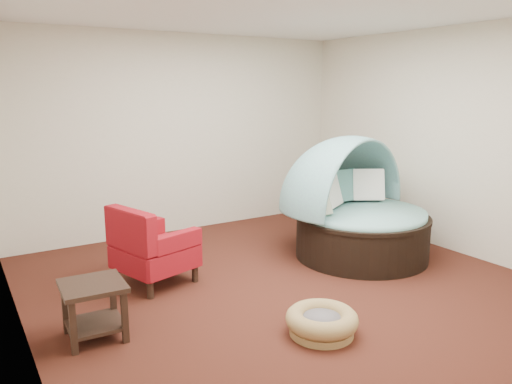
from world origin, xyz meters
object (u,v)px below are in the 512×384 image
canopy_daybed (356,201)px  pet_basket (322,322)px  side_table (94,303)px  red_armchair (151,248)px

canopy_daybed → pet_basket: size_ratio=3.06×
pet_basket → side_table: (-1.65, 0.95, 0.20)m
pet_basket → red_armchair: 2.02m
canopy_daybed → pet_basket: (-1.65, -1.39, -0.58)m
red_armchair → canopy_daybed: bearing=-26.1°
canopy_daybed → red_armchair: (-2.49, 0.43, -0.29)m
canopy_daybed → pet_basket: 2.24m
red_armchair → side_table: red_armchair is taller
pet_basket → red_armchair: bearing=114.6°
canopy_daybed → red_armchair: bearing=155.7°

